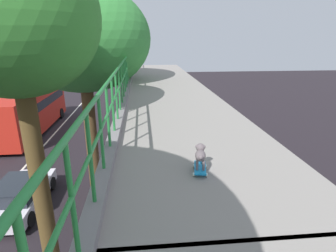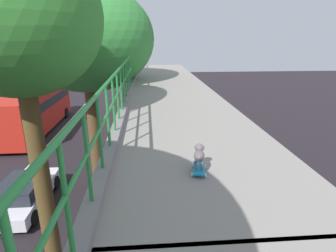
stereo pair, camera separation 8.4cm
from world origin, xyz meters
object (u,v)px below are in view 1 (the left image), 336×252
object	(u,v)px
toy_skateboard	(200,168)
small_dog	(200,154)
city_bus	(31,109)
car_white_fifth	(21,195)

from	to	relation	value
toy_skateboard	small_dog	world-z (taller)	small_dog
city_bus	small_dog	bearing A→B (deg)	-62.37
car_white_fifth	city_bus	size ratio (longest dim) A/B	0.41
car_white_fifth	small_dog	world-z (taller)	small_dog
city_bus	small_dog	size ratio (longest dim) A/B	28.58
car_white_fifth	city_bus	world-z (taller)	city_bus
car_white_fifth	city_bus	xyz separation A→B (m)	(-3.49, 11.15, 1.26)
city_bus	small_dog	distance (m)	21.87
car_white_fifth	toy_skateboard	size ratio (longest dim) A/B	10.31
small_dog	car_white_fifth	bearing A→B (deg)	129.36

